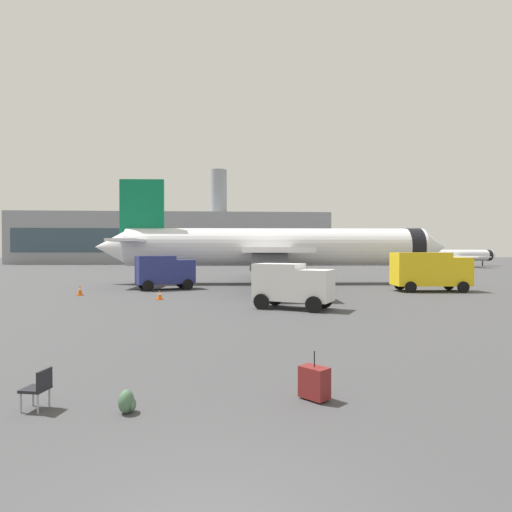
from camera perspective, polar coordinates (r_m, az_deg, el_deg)
name	(u,v)px	position (r m, az deg, el deg)	size (l,w,h in m)	color
airplane_at_gate	(274,248)	(43.48, 2.36, 1.13)	(35.70, 32.15, 10.50)	white
airplane_taxiing	(452,256)	(99.79, 24.61, 0.06)	(22.29, 20.20, 6.56)	white
service_truck	(164,271)	(37.76, -12.09, -1.94)	(5.27, 3.89, 2.90)	navy
fuel_truck	(429,270)	(37.95, 22.10, -1.71)	(6.11, 2.96, 3.20)	yellow
cargo_van	(292,284)	(24.75, 4.84, -3.69)	(4.82, 3.94, 2.60)	white
safety_cone_near	(160,295)	(30.10, -12.71, -5.06)	(0.44, 0.44, 0.67)	#F2590C
safety_cone_mid	(163,281)	(42.49, -12.23, -3.26)	(0.44, 0.44, 0.82)	#F2590C
safety_cone_far	(80,290)	(34.71, -22.39, -4.23)	(0.44, 0.44, 0.78)	#F2590C
rolling_suitcase	(314,382)	(10.14, 7.78, -16.32)	(0.72, 0.75, 1.10)	maroon
traveller_backpack	(127,402)	(9.72, -16.81, -18.08)	(0.36, 0.40, 0.48)	#476B4C
gate_chair	(39,386)	(10.47, -26.96, -15.23)	(0.57, 0.57, 0.86)	black
terminal_building	(176,238)	(116.48, -10.61, 2.34)	(79.82, 19.63, 24.96)	gray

